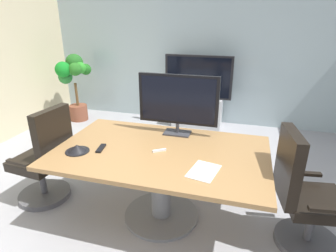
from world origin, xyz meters
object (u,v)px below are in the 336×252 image
Objects in this scene: conference_table at (161,167)px; conference_phone at (77,149)px; office_chair_right at (303,201)px; potted_plant at (74,79)px; remote_control at (101,148)px; tv_monitor at (178,101)px; office_chair_left at (46,163)px; wall_display_unit at (197,103)px.

conference_phone reaches higher than conference_table.
office_chair_right is 0.86× the size of potted_plant.
potted_plant is 3.10m from remote_control.
office_chair_right is 1.47m from tv_monitor.
office_chair_left reaches higher than conference_phone.
office_chair_left is at bearing 164.58° from remote_control.
office_chair_right is (2.58, 0.04, 0.00)m from office_chair_left.
conference_phone is at bearing -102.21° from wall_display_unit.
wall_display_unit is 2.97m from conference_phone.
remote_control is at bearing 90.58° from office_chair_left.
conference_table is at bearing -43.37° from potted_plant.
conference_phone is at bearing 87.76° from office_chair_right.
tv_monitor reaches higher than conference_table.
tv_monitor is 0.64× the size of wall_display_unit.
remote_control is (0.73, -0.07, 0.31)m from office_chair_left.
office_chair_right is 3.01m from wall_display_unit.
office_chair_right is at bearing -20.41° from tv_monitor.
conference_table is at bearing 3.77° from remote_control.
office_chair_left is 1.58m from tv_monitor.
conference_table is 9.04× the size of conference_phone.
conference_table is 0.60m from remote_control.
tv_monitor is 0.90m from remote_control.
potted_plant is at bearing 143.16° from tv_monitor.
wall_display_unit is 5.95× the size of conference_phone.
office_chair_right is at bearing -0.95° from conference_table.
remote_control is at bearing -136.69° from tv_monitor.
conference_table is 3.38m from potted_plant.
wall_display_unit is at bearing 7.91° from potted_plant.
potted_plant is at bearing -147.84° from office_chair_left.
wall_display_unit is 1.03× the size of potted_plant.
office_chair_left is at bearing -63.95° from potted_plant.
conference_table is at bearing -87.47° from wall_display_unit.
office_chair_left is 4.95× the size of conference_phone.
tv_monitor is at bearing 116.61° from office_chair_left.
tv_monitor is at bearing -36.84° from potted_plant.
conference_table is 1.52× the size of wall_display_unit.
potted_plant is (-2.33, -0.32, 0.37)m from wall_display_unit.
remote_control is at bearing 29.85° from conference_phone.
conference_table is 1.56× the size of potted_plant.
potted_plant is at bearing 117.87° from remote_control.
tv_monitor reaches higher than office_chair_left.
office_chair_left is 2.67m from potted_plant.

